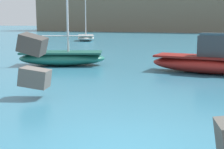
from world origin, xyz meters
TOP-DOWN VIEW (x-y plane):
  - boat_mid_centre at (-7.77, 9.88)m, footprint 5.29×3.80m
  - boat_mid_right at (0.25, 10.31)m, footprint 5.47×1.96m
  - boat_far_centre at (-18.12, 31.74)m, footprint 3.97×4.76m
  - headland_bluff at (-12.38, 87.34)m, footprint 89.92×32.53m

SIDE VIEW (x-z plane):
  - boat_far_centre at x=-18.12m, z-range -2.32..3.21m
  - boat_mid_centre at x=-7.77m, z-range -3.40..4.34m
  - boat_mid_right at x=0.25m, z-range -0.36..1.58m
  - headland_bluff at x=-12.38m, z-range 0.02..16.78m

